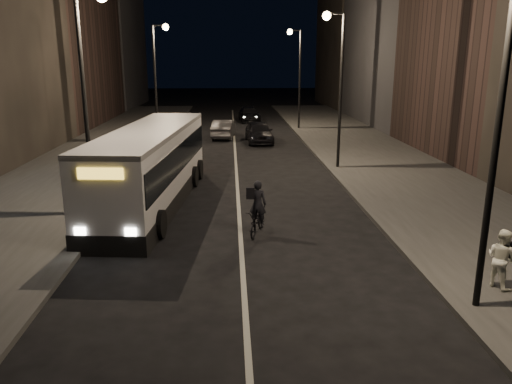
{
  "coord_description": "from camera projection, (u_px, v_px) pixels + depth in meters",
  "views": [
    {
      "loc": [
        -0.31,
        -14.7,
        5.96
      ],
      "look_at": [
        0.55,
        1.87,
        1.5
      ],
      "focal_mm": 35.0,
      "sensor_mm": 36.0,
      "label": 1
    }
  ],
  "objects": [
    {
      "name": "streetlight_right_mid",
      "position": [
        337.0,
        70.0,
        26.18
      ],
      "size": [
        1.2,
        0.44,
        8.12
      ],
      "color": "black",
      "rests_on": "sidewalk_right"
    },
    {
      "name": "car_near",
      "position": [
        259.0,
        132.0,
        36.28
      ],
      "size": [
        2.05,
        4.59,
        1.53
      ],
      "primitive_type": "imported",
      "rotation": [
        0.0,
        0.0,
        0.05
      ],
      "color": "black",
      "rests_on": "ground"
    },
    {
      "name": "pedestrian_woman",
      "position": [
        501.0,
        258.0,
        12.9
      ],
      "size": [
        0.87,
        0.95,
        1.59
      ],
      "primitive_type": "imported",
      "rotation": [
        0.0,
        0.0,
        2.0
      ],
      "color": "white",
      "rests_on": "sidewalk_right"
    },
    {
      "name": "city_bus",
      "position": [
        151.0,
        163.0,
        20.7
      ],
      "size": [
        3.65,
        12.0,
        3.19
      ],
      "rotation": [
        0.0,
        0.0,
        -0.1
      ],
      "color": "silver",
      "rests_on": "ground"
    },
    {
      "name": "car_far",
      "position": [
        249.0,
        114.0,
        48.48
      ],
      "size": [
        2.22,
        4.73,
        1.34
      ],
      "primitive_type": "imported",
      "rotation": [
        0.0,
        0.0,
        0.08
      ],
      "color": "black",
      "rests_on": "ground"
    },
    {
      "name": "streetlight_right_far",
      "position": [
        297.0,
        66.0,
        41.61
      ],
      "size": [
        1.2,
        0.44,
        8.12
      ],
      "color": "black",
      "rests_on": "sidewalk_right"
    },
    {
      "name": "sidewalk_right",
      "position": [
        379.0,
        160.0,
        29.64
      ],
      "size": [
        7.0,
        70.0,
        0.16
      ],
      "primitive_type": "cube",
      "color": "#333230",
      "rests_on": "ground"
    },
    {
      "name": "ground",
      "position": [
        242.0,
        253.0,
        15.73
      ],
      "size": [
        180.0,
        180.0,
        0.0
      ],
      "primitive_type": "plane",
      "color": "black",
      "rests_on": "ground"
    },
    {
      "name": "building_row_right",
      "position": [
        430.0,
        0.0,
        40.33
      ],
      "size": [
        8.0,
        61.0,
        21.0
      ],
      "primitive_type": "cube",
      "color": "black",
      "rests_on": "ground"
    },
    {
      "name": "streetlight_left_far",
      "position": [
        158.0,
        67.0,
        35.29
      ],
      "size": [
        1.2,
        0.44,
        8.12
      ],
      "color": "black",
      "rests_on": "sidewalk_left"
    },
    {
      "name": "cyclist_on_bicycle",
      "position": [
        257.0,
        216.0,
        17.25
      ],
      "size": [
        1.06,
        1.82,
        1.99
      ],
      "rotation": [
        0.0,
        0.0,
        -0.28
      ],
      "color": "black",
      "rests_on": "ground"
    },
    {
      "name": "sidewalk_left",
      "position": [
        89.0,
        163.0,
        28.79
      ],
      "size": [
        7.0,
        70.0,
        0.16
      ],
      "primitive_type": "cube",
      "color": "#333230",
      "rests_on": "ground"
    },
    {
      "name": "car_mid",
      "position": [
        224.0,
        129.0,
        38.35
      ],
      "size": [
        1.93,
        4.41,
        1.41
      ],
      "primitive_type": "imported",
      "rotation": [
        0.0,
        0.0,
        3.04
      ],
      "color": "#333335",
      "rests_on": "ground"
    },
    {
      "name": "streetlight_right_near",
      "position": [
        491.0,
        87.0,
        10.75
      ],
      "size": [
        1.2,
        0.44,
        8.12
      ],
      "color": "black",
      "rests_on": "sidewalk_right"
    },
    {
      "name": "streetlight_left_near",
      "position": [
        90.0,
        75.0,
        17.93
      ],
      "size": [
        1.2,
        0.44,
        8.12
      ],
      "color": "black",
      "rests_on": "sidewalk_left"
    }
  ]
}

